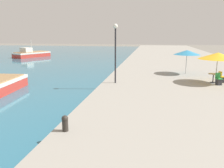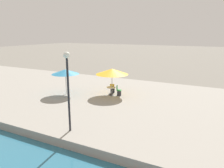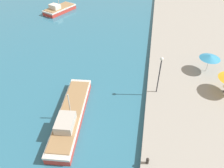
{
  "view_description": "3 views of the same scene",
  "coord_description": "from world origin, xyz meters",
  "px_view_note": "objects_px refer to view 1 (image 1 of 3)",
  "views": [
    {
      "loc": [
        3.78,
        1.49,
        4.32
      ],
      "look_at": [
        1.5,
        14.32,
        1.36
      ],
      "focal_mm": 35.0,
      "sensor_mm": 36.0,
      "label": 1
    },
    {
      "loc": [
        -8.22,
        10.71,
        6.11
      ],
      "look_at": [
        8.9,
        19.59,
        1.56
      ],
      "focal_mm": 35.0,
      "sensor_mm": 36.0,
      "label": 2
    },
    {
      "loc": [
        -0.56,
        -1.0,
        16.83
      ],
      "look_at": [
        -4.0,
        18.0,
        1.16
      ],
      "focal_mm": 35.0,
      "sensor_mm": 36.0,
      "label": 3
    }
  ],
  "objects_px": {
    "fishing_boat_mid": "(31,54)",
    "cafe_umbrella_white": "(187,52)",
    "lamppost": "(115,43)",
    "cafe_umbrella_pink": "(218,56)",
    "cafe_table": "(213,76)",
    "cafe_chair_right": "(222,79)",
    "mooring_bollard": "(65,123)",
    "cafe_chair_left": "(219,81)"
  },
  "relations": [
    {
      "from": "fishing_boat_mid",
      "to": "cafe_umbrella_white",
      "type": "xyz_separation_m",
      "value": [
        26.26,
        -17.16,
        1.95
      ]
    },
    {
      "from": "lamppost",
      "to": "cafe_umbrella_pink",
      "type": "bearing_deg",
      "value": 9.6
    },
    {
      "from": "fishing_boat_mid",
      "to": "cafe_table",
      "type": "distance_m",
      "value": 34.86
    },
    {
      "from": "lamppost",
      "to": "cafe_umbrella_white",
      "type": "bearing_deg",
      "value": 40.45
    },
    {
      "from": "fishing_boat_mid",
      "to": "cafe_umbrella_white",
      "type": "relative_size",
      "value": 2.94
    },
    {
      "from": "cafe_umbrella_pink",
      "to": "cafe_chair_right",
      "type": "height_order",
      "value": "cafe_umbrella_pink"
    },
    {
      "from": "cafe_umbrella_pink",
      "to": "lamppost",
      "type": "relative_size",
      "value": 0.64
    },
    {
      "from": "fishing_boat_mid",
      "to": "mooring_bollard",
      "type": "distance_m",
      "value": 37.11
    },
    {
      "from": "cafe_umbrella_white",
      "to": "mooring_bollard",
      "type": "distance_m",
      "value": 15.92
    },
    {
      "from": "fishing_boat_mid",
      "to": "mooring_bollard",
      "type": "height_order",
      "value": "fishing_boat_mid"
    },
    {
      "from": "cafe_table",
      "to": "fishing_boat_mid",
      "type": "bearing_deg",
      "value": 142.87
    },
    {
      "from": "cafe_umbrella_pink",
      "to": "cafe_umbrella_white",
      "type": "distance_m",
      "value": 4.25
    },
    {
      "from": "cafe_umbrella_pink",
      "to": "mooring_bollard",
      "type": "height_order",
      "value": "cafe_umbrella_pink"
    },
    {
      "from": "cafe_umbrella_pink",
      "to": "cafe_umbrella_white",
      "type": "relative_size",
      "value": 1.17
    },
    {
      "from": "cafe_chair_right",
      "to": "cafe_umbrella_pink",
      "type": "bearing_deg",
      "value": -83.65
    },
    {
      "from": "cafe_chair_right",
      "to": "lamppost",
      "type": "height_order",
      "value": "lamppost"
    },
    {
      "from": "mooring_bollard",
      "to": "lamppost",
      "type": "distance_m",
      "value": 9.56
    },
    {
      "from": "cafe_umbrella_pink",
      "to": "mooring_bollard",
      "type": "relative_size",
      "value": 4.48
    },
    {
      "from": "cafe_umbrella_white",
      "to": "cafe_chair_left",
      "type": "relative_size",
      "value": 2.75
    },
    {
      "from": "cafe_umbrella_pink",
      "to": "cafe_table",
      "type": "height_order",
      "value": "cafe_umbrella_pink"
    },
    {
      "from": "cafe_table",
      "to": "mooring_bollard",
      "type": "xyz_separation_m",
      "value": [
        -8.2,
        -10.48,
        -0.18
      ]
    },
    {
      "from": "fishing_boat_mid",
      "to": "cafe_umbrella_pink",
      "type": "distance_m",
      "value": 35.06
    },
    {
      "from": "cafe_chair_left",
      "to": "lamppost",
      "type": "relative_size",
      "value": 0.2
    },
    {
      "from": "cafe_umbrella_pink",
      "to": "mooring_bollard",
      "type": "bearing_deg",
      "value": -128.66
    },
    {
      "from": "cafe_umbrella_white",
      "to": "cafe_umbrella_pink",
      "type": "bearing_deg",
      "value": -66.29
    },
    {
      "from": "cafe_chair_left",
      "to": "mooring_bollard",
      "type": "xyz_separation_m",
      "value": [
        -8.42,
        -9.79,
        0.02
      ]
    },
    {
      "from": "cafe_umbrella_white",
      "to": "cafe_chair_right",
      "type": "distance_m",
      "value": 4.65
    },
    {
      "from": "mooring_bollard",
      "to": "lamppost",
      "type": "relative_size",
      "value": 0.14
    },
    {
      "from": "cafe_chair_left",
      "to": "cafe_chair_right",
      "type": "xyz_separation_m",
      "value": [
        0.47,
        0.88,
        0.0
      ]
    },
    {
      "from": "mooring_bollard",
      "to": "cafe_umbrella_pink",
      "type": "bearing_deg",
      "value": 51.34
    },
    {
      "from": "fishing_boat_mid",
      "to": "cafe_umbrella_white",
      "type": "distance_m",
      "value": 31.43
    },
    {
      "from": "cafe_table",
      "to": "lamppost",
      "type": "height_order",
      "value": "lamppost"
    },
    {
      "from": "mooring_bollard",
      "to": "cafe_umbrella_white",
      "type": "bearing_deg",
      "value": 65.11
    },
    {
      "from": "fishing_boat_mid",
      "to": "cafe_chair_right",
      "type": "xyz_separation_m",
      "value": [
        28.49,
        -20.84,
        0.19
      ]
    },
    {
      "from": "fishing_boat_mid",
      "to": "lamppost",
      "type": "distance_m",
      "value": 30.25
    },
    {
      "from": "fishing_boat_mid",
      "to": "cafe_chair_right",
      "type": "height_order",
      "value": "fishing_boat_mid"
    },
    {
      "from": "fishing_boat_mid",
      "to": "cafe_chair_right",
      "type": "distance_m",
      "value": 35.3
    },
    {
      "from": "cafe_umbrella_white",
      "to": "mooring_bollard",
      "type": "bearing_deg",
      "value": -114.89
    },
    {
      "from": "cafe_chair_left",
      "to": "lamppost",
      "type": "bearing_deg",
      "value": -13.71
    },
    {
      "from": "fishing_boat_mid",
      "to": "cafe_table",
      "type": "height_order",
      "value": "fishing_boat_mid"
    },
    {
      "from": "cafe_table",
      "to": "cafe_chair_left",
      "type": "distance_m",
      "value": 0.75
    },
    {
      "from": "cafe_umbrella_white",
      "to": "cafe_chair_left",
      "type": "distance_m",
      "value": 5.2
    }
  ]
}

